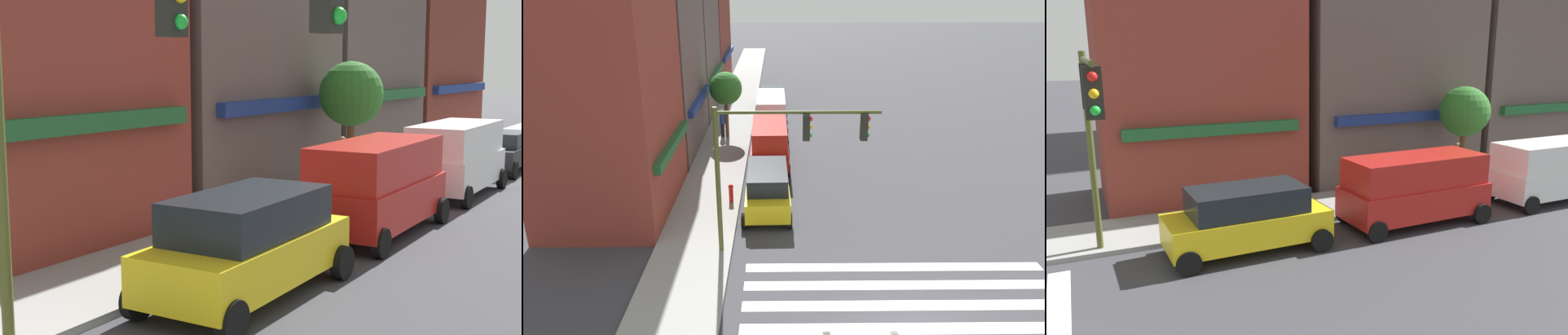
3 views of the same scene
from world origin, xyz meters
TOP-DOWN VIEW (x-y plane):
  - storefront_row at (22.13, 11.50)m, footprint 34.99×5.30m
  - traffic_signal at (5.10, 4.17)m, footprint 0.32×5.88m
  - suv_yellow at (9.05, 4.70)m, footprint 4.74×2.12m
  - van_red at (14.95, 4.70)m, footprint 5.04×2.22m
  - van_white at (21.44, 4.70)m, footprint 5.02×2.22m
  - sedan_black at (27.50, 4.70)m, footprint 4.44×2.02m
  - pedestrian_blue_shirt at (19.44, 7.80)m, footprint 0.32×0.32m
  - fire_hydrant at (9.49, 6.40)m, footprint 0.24×0.24m
  - street_tree at (19.42, 7.50)m, footprint 2.06×2.06m

SIDE VIEW (x-z plane):
  - fire_hydrant at x=9.49m, z-range 0.19..1.03m
  - sedan_black at x=27.50m, z-range 0.05..1.64m
  - suv_yellow at x=9.05m, z-range 0.06..2.00m
  - pedestrian_blue_shirt at x=19.44m, z-range 0.19..1.96m
  - van_red at x=14.95m, z-range 0.12..2.46m
  - van_white at x=21.44m, z-range 0.12..2.46m
  - street_tree at x=19.42m, z-range 1.18..5.35m
  - traffic_signal at x=5.10m, z-range 1.36..7.10m
  - storefront_row at x=22.13m, z-range -0.88..12.76m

